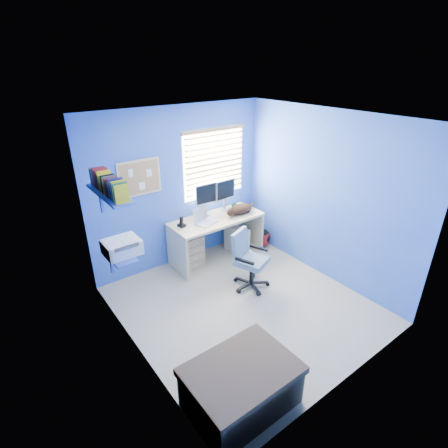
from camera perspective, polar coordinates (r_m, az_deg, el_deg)
floor at (r=4.97m, az=3.19°, el=-13.03°), size 3.00×3.20×0.00m
ceiling at (r=3.93m, az=4.10°, el=16.79°), size 3.00×3.20×0.00m
wall_back at (r=5.52m, az=-7.21°, el=5.82°), size 3.00×0.01×2.50m
wall_front at (r=3.41m, az=21.38°, el=-9.18°), size 3.00×0.01×2.50m
wall_left at (r=3.62m, az=-14.98°, el=-6.01°), size 0.01×3.20×2.50m
wall_right at (r=5.33m, az=16.07°, el=4.25°), size 0.01×3.20×2.50m
desk at (r=5.83m, az=-1.20°, el=-2.33°), size 1.55×0.65×0.74m
laptop at (r=5.46m, az=-2.88°, el=1.22°), size 0.40×0.36×0.22m
monitor_left at (r=5.70m, az=-3.06°, el=4.04°), size 0.40×0.13×0.54m
monitor_right at (r=5.88m, az=0.10°, el=4.79°), size 0.41×0.15×0.54m
phone at (r=5.38m, az=-6.97°, el=0.40°), size 0.11×0.13×0.17m
mug at (r=5.97m, az=1.68°, el=2.82°), size 0.10×0.09×0.10m
cd_spindle at (r=6.03m, az=2.24°, el=2.91°), size 0.13×0.13×0.07m
cat at (r=5.81m, az=2.74°, el=2.46°), size 0.47×0.29×0.16m
tower_pc at (r=6.11m, az=2.11°, el=-2.50°), size 0.26×0.47×0.45m
drawer_boxes at (r=5.69m, az=-5.38°, el=-4.37°), size 0.35×0.28×0.54m
yellow_book at (r=5.95m, az=2.25°, el=-4.49°), size 0.03×0.17×0.24m
backpack at (r=6.30m, az=6.36°, el=-2.31°), size 0.33×0.28×0.34m
bed_corner at (r=3.70m, az=2.81°, el=-24.91°), size 1.00×0.71×0.48m
office_chair at (r=5.16m, az=4.05°, el=-6.96°), size 0.66×0.66×0.87m
window_blinds at (r=5.74m, az=-1.52°, el=9.91°), size 1.15×0.05×1.10m
corkboard at (r=5.14m, az=-13.59°, el=7.33°), size 0.64×0.02×0.52m
wall_shelves at (r=4.22m, az=-17.43°, el=1.13°), size 0.42×0.90×1.05m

